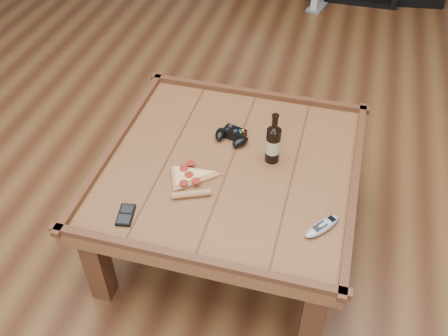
% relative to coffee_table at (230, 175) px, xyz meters
% --- Properties ---
extents(ground, '(6.00, 6.00, 0.00)m').
position_rel_coffee_table_xyz_m(ground, '(0.00, 0.00, -0.39)').
color(ground, '#472514').
rests_on(ground, ground).
extents(coffee_table, '(1.03, 1.03, 0.48)m').
position_rel_coffee_table_xyz_m(coffee_table, '(0.00, 0.00, 0.00)').
color(coffee_table, brown).
rests_on(coffee_table, ground).
extents(beer_bottle, '(0.06, 0.06, 0.22)m').
position_rel_coffee_table_xyz_m(beer_bottle, '(0.15, 0.07, 0.15)').
color(beer_bottle, black).
rests_on(beer_bottle, coffee_table).
extents(game_controller, '(0.16, 0.13, 0.04)m').
position_rel_coffee_table_xyz_m(game_controller, '(-0.03, 0.15, 0.08)').
color(game_controller, black).
rests_on(game_controller, coffee_table).
extents(pizza_slice, '(0.25, 0.30, 0.03)m').
position_rel_coffee_table_xyz_m(pizza_slice, '(-0.13, -0.13, 0.07)').
color(pizza_slice, '#B17D4D').
rests_on(pizza_slice, coffee_table).
extents(smartphone, '(0.07, 0.11, 0.01)m').
position_rel_coffee_table_xyz_m(smartphone, '(-0.29, -0.36, 0.07)').
color(smartphone, black).
rests_on(smartphone, coffee_table).
extents(remote_control, '(0.13, 0.15, 0.02)m').
position_rel_coffee_table_xyz_m(remote_control, '(0.39, -0.23, 0.07)').
color(remote_control, '#8E949B').
rests_on(remote_control, coffee_table).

